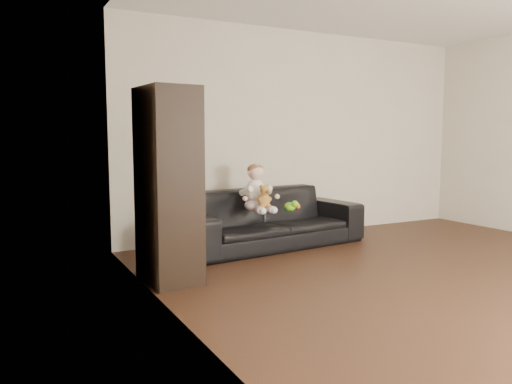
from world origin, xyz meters
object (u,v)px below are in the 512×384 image
toy_blue_disc (288,209)px  teddy_bear (264,197)px  toy_green (290,207)px  toy_rattle (298,207)px  sofa (268,218)px  cabinet (168,186)px  baby (257,191)px

toy_blue_disc → teddy_bear: bearing=-161.1°
teddy_bear → toy_green: bearing=19.4°
toy_rattle → toy_blue_disc: (-0.14, -0.00, -0.02)m
sofa → cabinet: size_ratio=1.34×
toy_green → cabinet: bearing=-159.5°
baby → toy_green: size_ratio=3.62×
sofa → toy_rattle: 0.37m
toy_blue_disc → toy_rattle: bearing=0.5°
sofa → toy_green: (0.13, -0.26, 0.15)m
sofa → toy_green: size_ratio=15.22×
cabinet → teddy_bear: cabinet is taller
teddy_bear → toy_blue_disc: teddy_bear is taller
cabinet → baby: size_ratio=3.15×
baby → teddy_bear: baby is taller
sofa → teddy_bear: (-0.20, -0.29, 0.29)m
toy_rattle → baby: bearing=176.3°
toy_green → toy_rattle: 0.20m
cabinet → baby: 1.45m
toy_rattle → teddy_bear: bearing=-165.8°
toy_rattle → toy_green: bearing=-148.9°
baby → cabinet: bearing=-143.0°
cabinet → teddy_bear: bearing=19.8°
baby → toy_blue_disc: 0.45m
teddy_bear → toy_green: size_ratio=1.71×
teddy_bear → toy_rattle: bearing=29.4°
sofa → baby: 0.42m
cabinet → toy_rattle: size_ratio=28.51×
teddy_bear → toy_rattle: teddy_bear is taller
sofa → toy_rattle: bearing=-33.1°
toy_rattle → toy_blue_disc: 0.14m
sofa → toy_blue_disc: (0.17, -0.16, 0.11)m
teddy_bear → cabinet: bearing=-140.4°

